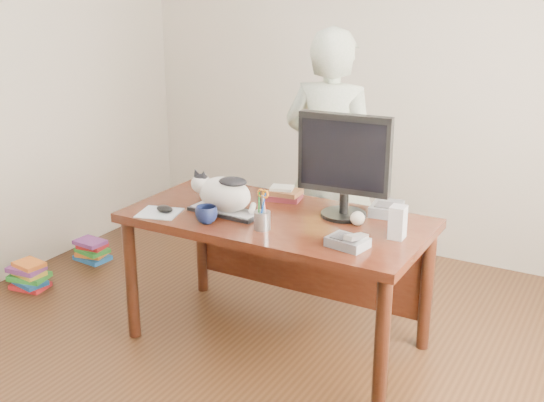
{
  "coord_description": "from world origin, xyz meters",
  "views": [
    {
      "loc": [
        1.65,
        -2.38,
        1.98
      ],
      "look_at": [
        0.0,
        0.55,
        0.85
      ],
      "focal_mm": 45.0,
      "sensor_mm": 36.0,
      "label": 1
    }
  ],
  "objects_px": {
    "mouse": "(165,209)",
    "baseball": "(358,218)",
    "monitor": "(344,160)",
    "book_stack": "(284,194)",
    "cat": "(223,192)",
    "keyboard": "(225,211)",
    "calculator": "(387,209)",
    "person": "(330,163)",
    "book_pile_b": "(92,250)",
    "pen_cup": "(262,218)",
    "book_pile_a": "(29,276)",
    "coffee_mug": "(206,215)",
    "phone": "(348,241)",
    "speaker": "(398,222)",
    "desk": "(284,237)"
  },
  "relations": [
    {
      "from": "book_pile_a",
      "to": "coffee_mug",
      "type": "bearing_deg",
      "value": -2.52
    },
    {
      "from": "monitor",
      "to": "pen_cup",
      "type": "height_order",
      "value": "monitor"
    },
    {
      "from": "monitor",
      "to": "book_stack",
      "type": "bearing_deg",
      "value": 159.86
    },
    {
      "from": "book_pile_a",
      "to": "phone",
      "type": "bearing_deg",
      "value": -0.18
    },
    {
      "from": "pen_cup",
      "to": "cat",
      "type": "bearing_deg",
      "value": 160.81
    },
    {
      "from": "cat",
      "to": "book_pile_a",
      "type": "distance_m",
      "value": 1.67
    },
    {
      "from": "pen_cup",
      "to": "calculator",
      "type": "relative_size",
      "value": 0.97
    },
    {
      "from": "coffee_mug",
      "to": "person",
      "type": "height_order",
      "value": "person"
    },
    {
      "from": "cat",
      "to": "phone",
      "type": "bearing_deg",
      "value": -4.93
    },
    {
      "from": "monitor",
      "to": "calculator",
      "type": "xyz_separation_m",
      "value": [
        0.18,
        0.17,
        -0.28
      ]
    },
    {
      "from": "coffee_mug",
      "to": "book_stack",
      "type": "bearing_deg",
      "value": 72.86
    },
    {
      "from": "pen_cup",
      "to": "book_pile_b",
      "type": "xyz_separation_m",
      "value": [
        -1.75,
        0.55,
        -0.74
      ]
    },
    {
      "from": "desk",
      "to": "speaker",
      "type": "bearing_deg",
      "value": -5.54
    },
    {
      "from": "desk",
      "to": "coffee_mug",
      "type": "distance_m",
      "value": 0.48
    },
    {
      "from": "coffee_mug",
      "to": "keyboard",
      "type": "bearing_deg",
      "value": 88.96
    },
    {
      "from": "book_pile_b",
      "to": "speaker",
      "type": "bearing_deg",
      "value": -8.03
    },
    {
      "from": "pen_cup",
      "to": "book_pile_a",
      "type": "bearing_deg",
      "value": 179.9
    },
    {
      "from": "pen_cup",
      "to": "book_stack",
      "type": "bearing_deg",
      "value": 105.66
    },
    {
      "from": "cat",
      "to": "speaker",
      "type": "bearing_deg",
      "value": 9.88
    },
    {
      "from": "calculator",
      "to": "pen_cup",
      "type": "bearing_deg",
      "value": -138.34
    },
    {
      "from": "monitor",
      "to": "coffee_mug",
      "type": "xyz_separation_m",
      "value": [
        -0.58,
        -0.42,
        -0.27
      ]
    },
    {
      "from": "speaker",
      "to": "book_stack",
      "type": "xyz_separation_m",
      "value": [
        -0.76,
        0.26,
        -0.05
      ]
    },
    {
      "from": "desk",
      "to": "book_stack",
      "type": "distance_m",
      "value": 0.28
    },
    {
      "from": "pen_cup",
      "to": "coffee_mug",
      "type": "distance_m",
      "value": 0.3
    },
    {
      "from": "baseball",
      "to": "book_stack",
      "type": "height_order",
      "value": "same"
    },
    {
      "from": "pen_cup",
      "to": "book_pile_a",
      "type": "relative_size",
      "value": 0.79
    },
    {
      "from": "mouse",
      "to": "baseball",
      "type": "bearing_deg",
      "value": 2.96
    },
    {
      "from": "keyboard",
      "to": "book_pile_a",
      "type": "xyz_separation_m",
      "value": [
        -1.49,
        -0.1,
        -0.67
      ]
    },
    {
      "from": "cat",
      "to": "keyboard",
      "type": "bearing_deg",
      "value": 8.36
    },
    {
      "from": "monitor",
      "to": "book_pile_a",
      "type": "relative_size",
      "value": 2.05
    },
    {
      "from": "cat",
      "to": "book_pile_a",
      "type": "height_order",
      "value": "cat"
    },
    {
      "from": "mouse",
      "to": "calculator",
      "type": "height_order",
      "value": "calculator"
    },
    {
      "from": "monitor",
      "to": "book_stack",
      "type": "distance_m",
      "value": 0.51
    },
    {
      "from": "monitor",
      "to": "phone",
      "type": "bearing_deg",
      "value": -66.87
    },
    {
      "from": "desk",
      "to": "pen_cup",
      "type": "height_order",
      "value": "pen_cup"
    },
    {
      "from": "speaker",
      "to": "book_pile_b",
      "type": "relative_size",
      "value": 0.63
    },
    {
      "from": "pen_cup",
      "to": "book_pile_b",
      "type": "distance_m",
      "value": 1.98
    },
    {
      "from": "phone",
      "to": "pen_cup",
      "type": "bearing_deg",
      "value": -170.54
    },
    {
      "from": "monitor",
      "to": "keyboard",
      "type": "bearing_deg",
      "value": -161.16
    },
    {
      "from": "speaker",
      "to": "book_pile_a",
      "type": "xyz_separation_m",
      "value": [
        -2.41,
        -0.21,
        -0.74
      ]
    },
    {
      "from": "book_pile_a",
      "to": "book_pile_b",
      "type": "distance_m",
      "value": 0.55
    },
    {
      "from": "coffee_mug",
      "to": "book_stack",
      "type": "xyz_separation_m",
      "value": [
        0.16,
        0.53,
        -0.01
      ]
    },
    {
      "from": "pen_cup",
      "to": "phone",
      "type": "bearing_deg",
      "value": -0.49
    },
    {
      "from": "mouse",
      "to": "person",
      "type": "xyz_separation_m",
      "value": [
        0.49,
        1.05,
        0.07
      ]
    },
    {
      "from": "mouse",
      "to": "book_pile_b",
      "type": "distance_m",
      "value": 1.49
    },
    {
      "from": "monitor",
      "to": "person",
      "type": "relative_size",
      "value": 0.33
    },
    {
      "from": "calculator",
      "to": "person",
      "type": "relative_size",
      "value": 0.13
    },
    {
      "from": "keyboard",
      "to": "speaker",
      "type": "xyz_separation_m",
      "value": [
        0.93,
        0.11,
        0.07
      ]
    },
    {
      "from": "phone",
      "to": "book_pile_b",
      "type": "distance_m",
      "value": 2.4
    },
    {
      "from": "coffee_mug",
      "to": "baseball",
      "type": "xyz_separation_m",
      "value": [
        0.69,
        0.35,
        -0.01
      ]
    }
  ]
}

